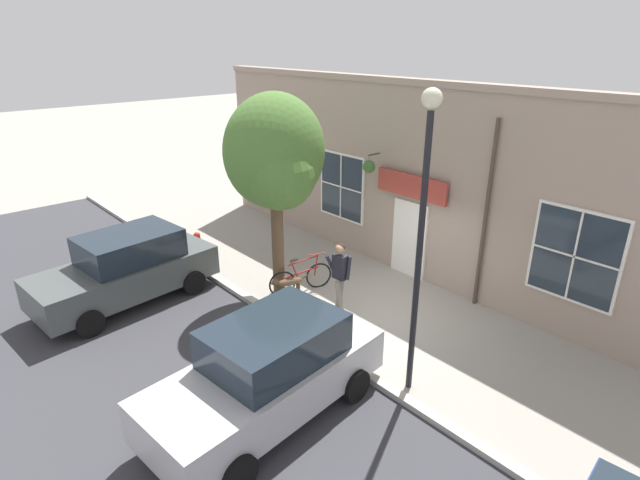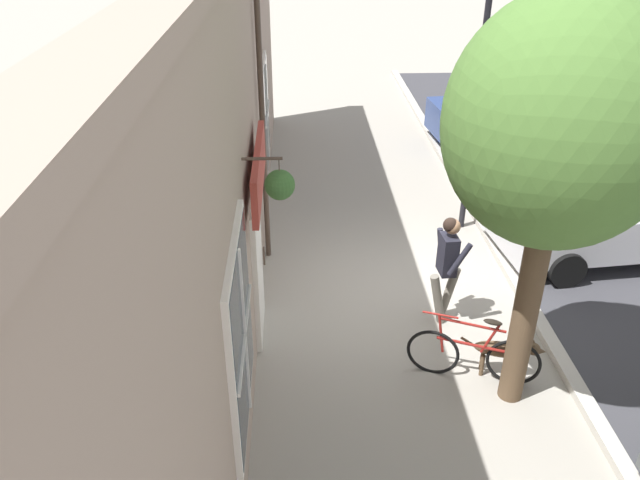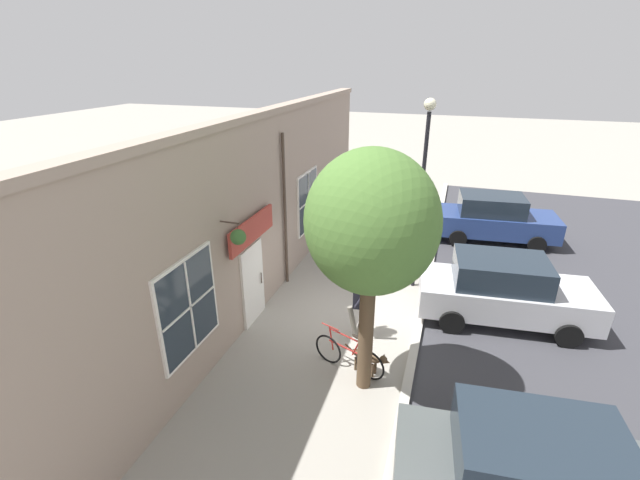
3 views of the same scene
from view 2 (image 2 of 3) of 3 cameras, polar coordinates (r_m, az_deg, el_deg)
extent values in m
plane|color=gray|center=(10.18, 7.09, -5.03)|extent=(90.00, 90.00, 0.00)
cube|color=#B2ADA3|center=(10.65, 17.83, -4.30)|extent=(0.20, 28.00, 0.12)
cube|color=gray|center=(8.91, -7.14, 8.05)|extent=(0.30, 18.00, 5.02)
cube|color=white|center=(8.84, -5.80, -2.62)|extent=(0.10, 1.10, 2.10)
cube|color=#232D38|center=(8.86, -5.60, -2.89)|extent=(0.03, 0.90, 1.90)
cylinder|color=#47382D|center=(9.13, -5.14, -1.45)|extent=(0.03, 0.03, 0.30)
cube|color=#AD3D33|center=(8.15, -5.62, 6.39)|extent=(0.08, 2.20, 0.60)
cylinder|color=#47382D|center=(10.27, -5.23, 9.56)|extent=(0.09, 0.09, 4.51)
cylinder|color=#47382D|center=(6.77, -5.32, 7.42)|extent=(0.44, 0.04, 0.04)
cylinder|color=#47382D|center=(6.83, -3.74, 6.05)|extent=(0.01, 0.01, 0.34)
cone|color=#2D2823|center=(6.92, -3.68, 4.38)|extent=(0.32, 0.32, 0.18)
sphere|color=#3D6B33|center=(6.88, -3.70, 5.06)|extent=(0.34, 0.34, 0.34)
cube|color=white|center=(6.15, -7.39, -8.53)|extent=(0.08, 1.82, 2.02)
cube|color=#232D38|center=(6.15, -7.10, -8.53)|extent=(0.03, 1.70, 1.90)
cube|color=white|center=(6.15, -6.92, -8.53)|extent=(0.04, 0.04, 1.90)
cube|color=white|center=(6.15, -6.92, -8.53)|extent=(0.04, 1.70, 0.04)
cube|color=white|center=(12.33, -5.08, 11.45)|extent=(0.08, 1.82, 2.02)
cube|color=#232D38|center=(12.33, -4.94, 11.45)|extent=(0.03, 1.70, 1.90)
cube|color=white|center=(12.33, -4.84, 11.46)|extent=(0.04, 0.04, 1.90)
cube|color=white|center=(12.33, -4.84, 11.46)|extent=(0.04, 1.70, 0.04)
cylinder|color=#6B665B|center=(9.63, 11.66, -4.69)|extent=(0.31, 0.15, 0.84)
cylinder|color=#6B665B|center=(9.45, 10.71, -5.33)|extent=(0.31, 0.15, 0.84)
cube|color=black|center=(9.16, 11.62, -1.30)|extent=(0.24, 0.36, 0.60)
sphere|color=#936B4C|center=(8.95, 12.03, 1.22)|extent=(0.23, 0.23, 0.23)
sphere|color=black|center=(8.93, 11.86, 1.34)|extent=(0.22, 0.22, 0.22)
cylinder|color=black|center=(9.33, 10.99, -0.49)|extent=(0.17, 0.10, 0.57)
cylinder|color=black|center=(8.99, 12.67, -1.77)|extent=(0.33, 0.11, 0.52)
ellipsoid|color=brown|center=(8.68, 16.19, -9.58)|extent=(0.73, 0.40, 0.20)
cylinder|color=brown|center=(8.91, 17.30, -10.71)|extent=(0.06, 0.06, 0.33)
cylinder|color=brown|center=(8.81, 17.34, -11.26)|extent=(0.06, 0.06, 0.33)
cylinder|color=brown|center=(8.87, 14.60, -10.47)|extent=(0.06, 0.06, 0.33)
cylinder|color=brown|center=(8.77, 14.60, -11.02)|extent=(0.06, 0.06, 0.33)
sphere|color=brown|center=(8.69, 18.96, -9.41)|extent=(0.17, 0.17, 0.17)
cone|color=brown|center=(8.72, 19.66, -9.57)|extent=(0.12, 0.11, 0.09)
cone|color=brown|center=(8.68, 18.95, -8.79)|extent=(0.06, 0.06, 0.07)
cone|color=brown|center=(8.60, 19.00, -9.20)|extent=(0.06, 0.06, 0.07)
cylinder|color=brown|center=(8.62, 13.39, -9.05)|extent=(0.21, 0.09, 0.14)
cylinder|color=brown|center=(7.82, 18.37, -5.77)|extent=(0.30, 0.30, 2.80)
ellipsoid|color=#4C7533|center=(6.85, 21.33, 9.96)|extent=(2.46, 2.21, 2.70)
sphere|color=#4C7533|center=(7.45, 20.91, 7.96)|extent=(1.64, 1.64, 1.64)
torus|color=black|center=(8.57, 10.27, -10.07)|extent=(0.68, 0.29, 0.70)
torus|color=black|center=(8.66, 17.26, -10.64)|extent=(0.68, 0.29, 0.70)
cylinder|color=maroon|center=(8.48, 13.94, -9.33)|extent=(0.97, 0.27, 0.15)
cylinder|color=maroon|center=(8.41, 15.30, -8.68)|extent=(0.21, 0.08, 0.48)
cylinder|color=maroon|center=(8.28, 13.86, -7.57)|extent=(0.82, 0.23, 0.13)
cylinder|color=maroon|center=(8.38, 11.00, -8.42)|extent=(0.14, 0.07, 0.58)
cylinder|color=maroon|center=(8.20, 10.95, -6.74)|extent=(0.44, 0.19, 0.03)
ellipsoid|color=black|center=(8.26, 15.54, -7.26)|extent=(0.26, 0.16, 0.09)
cube|color=#B7B7BC|center=(12.08, 25.64, 1.71)|extent=(4.45, 2.17, 0.76)
cube|color=#1E2833|center=(11.69, 25.50, 4.79)|extent=(2.38, 1.76, 0.68)
cylinder|color=black|center=(12.28, 17.96, 1.70)|extent=(0.63, 0.24, 0.62)
cylinder|color=black|center=(10.93, 21.64, -2.55)|extent=(0.63, 0.24, 0.62)
cube|color=navy|center=(16.83, 17.60, 10.59)|extent=(4.45, 2.17, 0.76)
cube|color=#1E2833|center=(16.54, 17.29, 12.95)|extent=(2.38, 1.76, 0.68)
cylinder|color=black|center=(18.27, 20.17, 10.33)|extent=(0.63, 0.24, 0.62)
cylinder|color=black|center=(16.83, 22.77, 8.29)|extent=(0.63, 0.24, 0.62)
cylinder|color=black|center=(17.21, 12.14, 10.36)|extent=(0.63, 0.24, 0.62)
cylinder|color=black|center=(15.67, 14.20, 8.24)|extent=(0.63, 0.24, 0.62)
cylinder|color=black|center=(11.51, 14.15, 12.49)|extent=(0.11, 0.11, 5.09)
camera|label=1|loc=(17.98, 33.57, 26.39)|focal=28.00mm
camera|label=3|loc=(4.22, 105.71, 2.01)|focal=24.00mm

